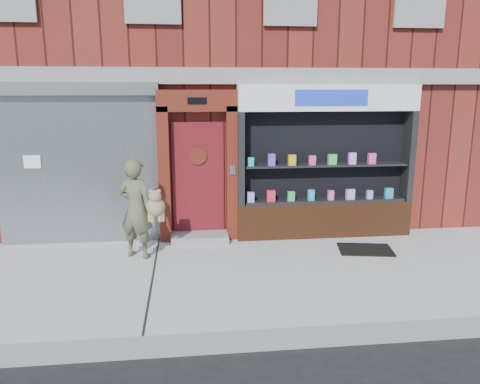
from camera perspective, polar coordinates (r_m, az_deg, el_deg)
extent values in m
plane|color=#9E9E99|center=(7.68, 1.17, -9.89)|extent=(80.00, 80.00, 0.00)
cube|color=gray|center=(5.75, 4.18, -17.52)|extent=(60.00, 0.30, 0.12)
cube|color=#5D1B15|center=(13.10, -2.42, 17.29)|extent=(12.00, 8.00, 8.00)
cube|color=gray|center=(9.00, -0.42, 13.97)|extent=(12.00, 0.16, 0.30)
cube|color=gray|center=(9.32, -19.09, 2.43)|extent=(3.00, 0.10, 2.80)
cube|color=slate|center=(9.14, -19.87, 11.78)|extent=(3.10, 0.30, 0.24)
cube|color=white|center=(9.44, -24.01, 3.38)|extent=(0.30, 0.01, 0.24)
cube|color=#4A150C|center=(9.05, -9.21, 2.03)|extent=(0.22, 0.28, 2.60)
cube|color=#4A150C|center=(9.08, -0.99, 2.23)|extent=(0.22, 0.28, 2.60)
cube|color=#4A150C|center=(8.89, -5.27, 11.04)|extent=(1.50, 0.28, 0.40)
cube|color=black|center=(8.74, -5.25, 11.01)|extent=(0.35, 0.01, 0.12)
cube|color=#5D1117|center=(9.17, -5.10, 1.65)|extent=(1.00, 0.06, 2.20)
cylinder|color=black|center=(9.05, -5.15, 4.39)|extent=(0.28, 0.02, 0.28)
cylinder|color=#4A150C|center=(9.04, -5.15, 4.38)|extent=(0.34, 0.02, 0.34)
cube|color=gray|center=(9.19, -4.92, -5.58)|extent=(1.10, 0.55, 0.15)
cube|color=slate|center=(8.91, -0.90, 2.69)|extent=(0.10, 0.02, 0.18)
cube|color=#592B15|center=(9.59, 10.15, -3.23)|extent=(3.50, 0.40, 0.70)
cube|color=black|center=(8.99, 0.06, 4.06)|extent=(0.12, 0.40, 1.80)
cube|color=black|center=(9.95, 19.83, 4.16)|extent=(0.12, 0.40, 1.80)
cube|color=black|center=(9.51, 10.13, 4.34)|extent=(3.30, 0.03, 1.80)
cube|color=black|center=(9.50, 10.24, -1.02)|extent=(3.20, 0.36, 0.06)
cube|color=black|center=(9.35, 10.42, 3.26)|extent=(3.20, 0.36, 0.04)
cube|color=white|center=(9.24, 10.74, 11.24)|extent=(3.50, 0.40, 0.50)
cube|color=blue|center=(9.04, 11.13, 11.20)|extent=(1.40, 0.01, 0.30)
cube|color=#AD7EE3|center=(9.07, 1.31, -0.63)|extent=(0.13, 0.09, 0.20)
cube|color=red|center=(9.13, 3.80, -0.48)|extent=(0.16, 0.09, 0.22)
cube|color=green|center=(9.22, 6.24, -0.52)|extent=(0.13, 0.09, 0.19)
cube|color=#2693BE|center=(9.31, 8.65, -0.38)|extent=(0.12, 0.09, 0.21)
cube|color=#E04A93|center=(9.42, 10.99, -0.38)|extent=(0.11, 0.09, 0.19)
cube|color=#B088F5|center=(9.55, 13.29, -0.28)|extent=(0.17, 0.09, 0.20)
cube|color=#A17DE1|center=(9.69, 15.51, -0.31)|extent=(0.11, 0.09, 0.17)
cube|color=teal|center=(9.85, 17.67, -0.14)|extent=(0.16, 0.09, 0.21)
cube|color=#22ABAD|center=(8.94, 1.33, 3.71)|extent=(0.11, 0.09, 0.17)
cube|color=blue|center=(9.00, 3.86, 3.94)|extent=(0.14, 0.09, 0.23)
cube|color=orange|center=(9.08, 6.35, 3.89)|extent=(0.14, 0.09, 0.20)
cube|color=#CF457B|center=(9.18, 8.79, 3.85)|extent=(0.13, 0.09, 0.18)
cube|color=green|center=(9.29, 11.18, 3.92)|extent=(0.16, 0.09, 0.20)
cube|color=#C183EC|center=(9.42, 13.51, 4.00)|extent=(0.14, 0.09, 0.23)
cube|color=#D34687|center=(9.56, 15.76, 3.95)|extent=(0.15, 0.09, 0.21)
imported|color=#515538|center=(8.33, -12.54, -2.01)|extent=(0.76, 0.66, 1.76)
sphere|color=olive|center=(8.18, -10.23, -1.77)|extent=(0.33, 0.33, 0.33)
sphere|color=olive|center=(8.08, -10.30, -0.53)|extent=(0.22, 0.22, 0.22)
sphere|color=olive|center=(8.07, -10.79, 0.06)|extent=(0.08, 0.08, 0.08)
sphere|color=olive|center=(8.06, -9.87, 0.08)|extent=(0.08, 0.08, 0.08)
cylinder|color=olive|center=(8.23, -10.94, -2.89)|extent=(0.08, 0.08, 0.20)
cylinder|color=olive|center=(8.21, -9.43, -2.85)|extent=(0.08, 0.08, 0.20)
cylinder|color=olive|center=(8.20, -10.65, -2.92)|extent=(0.08, 0.08, 0.20)
cylinder|color=olive|center=(8.20, -9.74, -2.90)|extent=(0.08, 0.08, 0.20)
cube|color=black|center=(9.01, 15.04, -6.78)|extent=(1.07, 0.84, 0.02)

